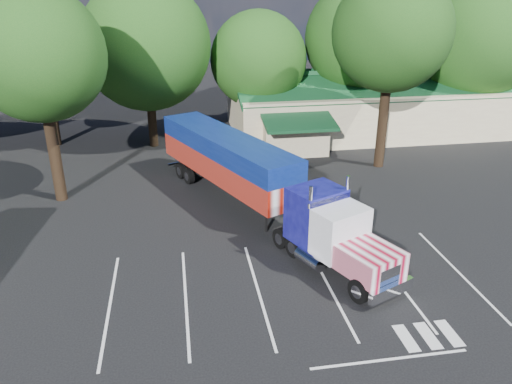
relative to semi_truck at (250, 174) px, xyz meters
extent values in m
plane|color=black|center=(-0.91, -2.26, -2.40)|extent=(120.00, 120.00, 0.00)
cube|color=beige|center=(13.09, 15.74, -0.40)|extent=(24.00, 11.00, 4.00)
cube|color=#154927|center=(13.09, 13.34, 2.10)|extent=(24.20, 6.25, 2.10)
cube|color=#154927|center=(13.09, 18.14, 2.10)|extent=(24.20, 6.25, 2.10)
cube|color=beige|center=(5.09, 10.04, -1.00)|extent=(5.00, 2.50, 2.80)
cube|color=#154927|center=(5.09, 8.74, 0.50)|extent=(5.40, 3.19, 0.80)
cylinder|color=black|center=(-13.91, 15.54, -0.40)|extent=(0.70, 0.70, 4.00)
sphere|color=#124013|center=(-13.91, 15.54, 4.75)|extent=(8.40, 8.40, 8.40)
cylinder|color=black|center=(-5.91, 13.94, -0.25)|extent=(0.70, 0.70, 4.30)
sphere|color=#124013|center=(-5.91, 13.94, 5.65)|extent=(10.00, 10.00, 10.00)
cylinder|color=black|center=(3.09, 15.24, -0.60)|extent=(0.70, 0.70, 3.60)
sphere|color=#124013|center=(3.09, 15.24, 4.20)|extent=(8.00, 8.00, 8.00)
cylinder|color=black|center=(12.09, 15.74, -0.15)|extent=(0.70, 0.70, 4.50)
sphere|color=#124013|center=(12.09, 15.74, 5.70)|extent=(9.60, 9.60, 9.60)
cylinder|color=black|center=(22.09, 14.54, -0.45)|extent=(0.70, 0.70, 3.90)
sphere|color=#124013|center=(22.09, 14.54, 5.40)|extent=(10.40, 10.40, 10.40)
cylinder|color=black|center=(-11.41, 3.74, 0.60)|extent=(0.70, 0.70, 6.00)
sphere|color=#124013|center=(-11.41, 3.74, 6.45)|extent=(7.60, 7.60, 7.60)
cylinder|color=black|center=(10.59, 6.24, 0.85)|extent=(0.70, 0.70, 6.50)
sphere|color=#124013|center=(10.59, 6.24, 7.10)|extent=(8.00, 8.00, 8.00)
cube|color=black|center=(2.97, -6.65, -1.66)|extent=(3.71, 6.70, 0.25)
cube|color=white|center=(4.48, -10.03, -1.76)|extent=(2.35, 1.23, 0.54)
cube|color=white|center=(4.40, -9.85, -1.16)|extent=(1.13, 0.59, 0.89)
cube|color=white|center=(3.94, -8.81, -0.97)|extent=(3.03, 3.08, 1.13)
cube|color=silver|center=(3.13, -7.01, -0.38)|extent=(2.89, 2.44, 2.27)
cube|color=black|center=(3.40, -7.60, 0.12)|extent=(2.10, 1.00, 0.98)
cube|color=white|center=(2.79, -6.25, 0.90)|extent=(2.38, 1.13, 0.25)
cube|color=#0D0B50|center=(2.41, -5.40, -0.18)|extent=(3.05, 2.80, 2.66)
cylinder|color=white|center=(1.74, -6.67, 0.17)|extent=(0.23, 0.23, 3.35)
cylinder|color=white|center=(3.81, -5.74, 0.17)|extent=(0.23, 0.23, 3.35)
cylinder|color=white|center=(1.72, -7.11, -1.66)|extent=(1.24, 1.70, 0.65)
cylinder|color=white|center=(4.15, -6.02, -1.66)|extent=(1.24, 1.70, 0.65)
cube|color=white|center=(-1.08, 2.43, -0.28)|extent=(7.48, 12.56, 1.48)
cube|color=navy|center=(-1.08, 2.43, 1.05)|extent=(7.48, 12.56, 1.18)
cube|color=black|center=(-2.77, 6.21, -1.56)|extent=(2.49, 3.63, 0.34)
cube|color=black|center=(0.46, -2.71, -1.71)|extent=(0.16, 0.16, 1.38)
cube|color=black|center=(1.71, -2.15, -1.71)|extent=(0.16, 0.16, 1.38)
cube|color=white|center=(-3.70, 8.27, -1.95)|extent=(2.21, 1.07, 0.12)
cylinder|color=black|center=(3.19, -9.68, -1.85)|extent=(0.76, 1.13, 1.08)
cylinder|color=black|center=(5.08, -8.84, -1.85)|extent=(0.76, 1.13, 1.08)
cylinder|color=black|center=(1.35, -5.55, -1.85)|extent=(0.76, 1.13, 1.08)
cylinder|color=black|center=(3.23, -4.70, -1.85)|extent=(0.76, 1.13, 1.08)
cylinder|color=black|center=(0.90, -4.56, -1.85)|extent=(0.76, 1.13, 1.08)
cylinder|color=black|center=(2.79, -3.71, -1.85)|extent=(0.76, 1.13, 1.08)
cylinder|color=black|center=(-3.40, 5.06, -1.85)|extent=(0.76, 1.13, 1.08)
cylinder|color=black|center=(-1.51, 5.91, -1.85)|extent=(0.76, 1.13, 1.08)
cylinder|color=black|center=(-3.88, 6.14, -1.85)|extent=(0.76, 1.13, 1.08)
cylinder|color=black|center=(-1.99, 6.99, -1.85)|extent=(0.76, 1.13, 1.08)
imported|color=black|center=(3.59, -8.03, -1.62)|extent=(0.54, 0.66, 1.55)
imported|color=black|center=(0.89, 0.13, -1.99)|extent=(1.29, 1.58, 0.81)
imported|color=#ADB0B5|center=(4.09, 11.74, -1.64)|extent=(4.87, 2.88, 1.51)
camera|label=1|loc=(-4.07, -26.55, 10.35)|focal=35.00mm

